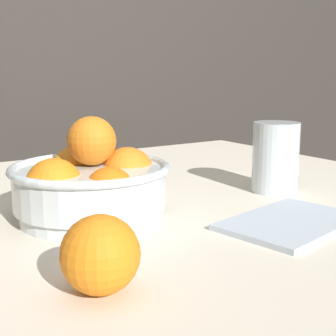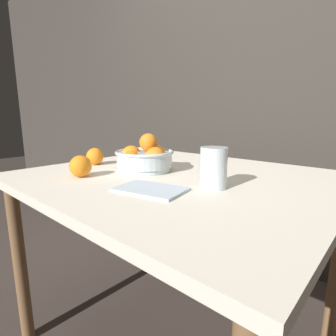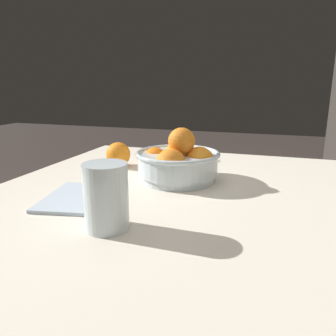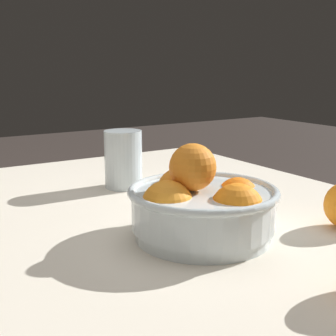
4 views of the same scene
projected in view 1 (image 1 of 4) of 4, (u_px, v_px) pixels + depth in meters
The scene contains 5 objects.
dining_table at pixel (159, 242), 0.82m from camera, with size 1.09×0.98×0.73m.
fruit_bowl at pixel (91, 183), 0.69m from camera, with size 0.23×0.23×0.15m.
juice_glass at pixel (275, 161), 0.84m from camera, with size 0.08×0.08×0.13m.
orange_loose_near_bowl at pixel (100, 255), 0.45m from camera, with size 0.08×0.08×0.08m, color orange.
napkin at pixel (290, 222), 0.66m from camera, with size 0.20×0.13×0.01m, color silver.
Camera 1 is at (-0.41, -0.66, 0.94)m, focal length 50.00 mm.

